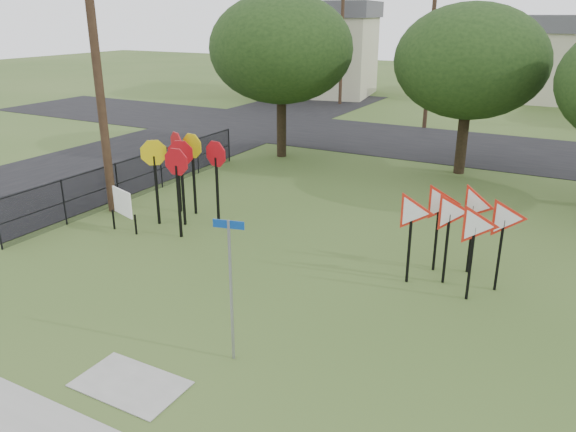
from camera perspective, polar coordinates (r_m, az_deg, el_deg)
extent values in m
plane|color=#354F1D|center=(12.52, -8.05, -10.83)|extent=(140.00, 140.00, 0.00)
cube|color=black|center=(27.00, -16.17, 5.56)|extent=(8.00, 50.00, 0.02)
cube|color=black|center=(29.96, 15.28, 7.02)|extent=(60.00, 8.00, 0.02)
cube|color=gray|center=(11.02, -15.72, -16.13)|extent=(2.00, 1.20, 0.02)
cylinder|color=gray|center=(10.63, -5.79, -7.74)|extent=(0.06, 0.06, 2.88)
cube|color=#0D3D94|center=(10.07, -6.06, -0.85)|extent=(0.58, 0.15, 0.15)
cube|color=black|center=(17.84, -10.61, 2.48)|extent=(0.07, 0.07, 2.21)
cube|color=black|center=(17.59, -7.18, 2.42)|extent=(0.07, 0.07, 2.21)
cube|color=black|center=(16.86, -11.02, 1.41)|extent=(0.07, 0.07, 2.21)
cube|color=black|center=(18.09, -13.19, 2.53)|extent=(0.07, 0.07, 2.21)
cube|color=black|center=(18.78, -9.51, 3.43)|extent=(0.07, 0.07, 2.21)
cube|color=black|center=(19.10, -11.03, 3.61)|extent=(0.07, 0.07, 2.21)
cube|color=black|center=(14.13, 12.20, -3.23)|extent=(0.06, 0.06, 1.82)
cube|color=black|center=(14.32, 15.76, -3.23)|extent=(0.06, 0.06, 1.82)
cube|color=black|center=(13.65, 18.04, -4.64)|extent=(0.06, 0.06, 1.82)
cube|color=black|center=(14.94, 14.81, -2.15)|extent=(0.06, 0.06, 1.82)
cube|color=black|center=(15.08, 18.06, -2.28)|extent=(0.06, 0.06, 1.82)
cube|color=black|center=(14.33, 20.66, -3.78)|extent=(0.06, 0.06, 1.82)
cube|color=black|center=(18.23, -17.30, -0.34)|extent=(0.05, 0.05, 0.63)
cube|color=black|center=(17.62, -15.22, -0.84)|extent=(0.05, 0.05, 0.63)
cube|color=white|center=(17.72, -16.48, 1.34)|extent=(1.04, 0.39, 0.82)
cylinder|color=#3E2A1C|center=(19.09, -18.92, 14.84)|extent=(0.28, 0.28, 10.00)
cylinder|color=#3E2A1C|center=(33.69, 14.30, 16.21)|extent=(0.24, 0.24, 9.00)
cylinder|color=#3E2A1C|center=(41.98, 5.49, 17.34)|extent=(0.24, 0.24, 9.00)
cylinder|color=black|center=(19.01, -21.81, 1.31)|extent=(0.05, 0.05, 1.50)
cylinder|color=black|center=(20.46, -16.96, 3.15)|extent=(0.05, 0.05, 1.50)
cylinder|color=black|center=(22.06, -12.77, 4.72)|extent=(0.05, 0.05, 1.50)
cylinder|color=black|center=(23.77, -9.16, 6.05)|extent=(0.05, 0.05, 1.50)
cylinder|color=black|center=(25.58, -6.02, 7.18)|extent=(0.05, 0.05, 1.50)
cube|color=black|center=(21.07, -14.96, 5.82)|extent=(0.03, 11.50, 0.03)
cube|color=black|center=(21.24, -14.79, 3.97)|extent=(0.03, 11.50, 0.03)
cube|color=black|center=(21.24, -14.79, 3.97)|extent=(0.01, 11.50, 1.50)
cube|color=beige|center=(47.37, 2.81, 15.87)|extent=(10.08, 8.46, 6.00)
cube|color=#4D4D52|center=(47.25, 2.88, 20.23)|extent=(10.58, 8.88, 1.20)
cube|color=beige|center=(48.74, 26.17, 13.46)|extent=(8.00, 8.00, 5.00)
cube|color=#4D4D52|center=(48.60, 26.75, 17.06)|extent=(8.40, 8.40, 1.20)
cylinder|color=black|center=(26.29, -0.66, 8.89)|extent=(0.44, 0.44, 2.62)
ellipsoid|color=black|center=(25.85, -0.70, 16.64)|extent=(6.40, 6.40, 4.80)
cylinder|color=black|center=(24.51, 17.22, 6.97)|extent=(0.44, 0.44, 2.45)
ellipsoid|color=black|center=(24.03, 18.05, 14.70)|extent=(6.00, 6.00, 4.50)
cylinder|color=black|center=(44.93, -1.89, 13.62)|extent=(0.44, 0.44, 2.80)
ellipsoid|color=black|center=(44.67, -1.94, 18.44)|extent=(6.80, 6.80, 5.10)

